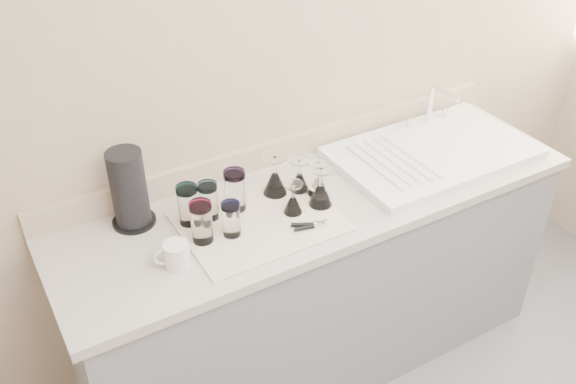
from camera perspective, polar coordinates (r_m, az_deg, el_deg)
counter_unit at (r=2.72m, az=2.65°, el=-7.94°), size 2.06×0.62×0.90m
sink_unit at (r=2.73m, az=12.74°, el=3.53°), size 0.82×0.50×0.22m
dish_towel at (r=2.29m, az=-2.56°, el=-2.68°), size 0.55×0.42×0.01m
tumbler_teal at (r=2.26m, az=-8.88°, el=-1.11°), size 0.08×0.08×0.15m
tumbler_cyan at (r=2.28m, az=-7.10°, el=-0.78°), size 0.07×0.07×0.14m
tumbler_purple at (r=2.31m, az=-4.74°, el=0.17°), size 0.08×0.08×0.16m
tumbler_magenta at (r=2.18m, az=-7.69°, el=-2.65°), size 0.08×0.08×0.15m
tumbler_blue at (r=2.20m, az=-5.07°, el=-2.39°), size 0.07×0.07×0.13m
goblet_back_left at (r=2.40m, az=-1.17°, el=1.02°), size 0.09×0.09×0.16m
goblet_back_right at (r=2.42m, az=1.02°, el=1.11°), size 0.07×0.07×0.13m
goblet_front_left at (r=2.31m, az=0.44°, el=-0.93°), size 0.07×0.07×0.12m
goblet_front_right at (r=2.34m, az=2.91°, el=0.01°), size 0.09×0.09×0.16m
goblet_extra at (r=2.40m, az=2.69°, el=0.74°), size 0.08×0.08×0.14m
can_opener at (r=2.26m, az=1.96°, el=-3.00°), size 0.12×0.08×0.02m
white_mug at (r=2.12m, az=-9.93°, el=-5.54°), size 0.13×0.11×0.09m
paper_towel_roll at (r=2.28m, az=-13.95°, el=0.21°), size 0.15×0.15×0.29m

